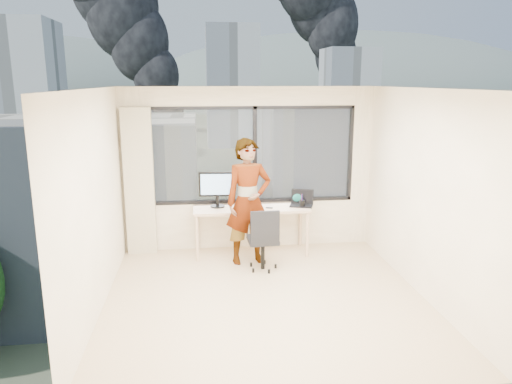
{
  "coord_description": "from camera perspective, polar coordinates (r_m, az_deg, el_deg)",
  "views": [
    {
      "loc": [
        -0.78,
        -5.56,
        2.69
      ],
      "look_at": [
        0.0,
        1.0,
        1.15
      ],
      "focal_mm": 33.68,
      "sensor_mm": 36.0,
      "label": 1
    }
  ],
  "objects": [
    {
      "name": "floor",
      "position": [
        6.23,
        1.11,
        -12.48
      ],
      "size": [
        4.0,
        4.0,
        0.01
      ],
      "primitive_type": "cube",
      "color": "tan",
      "rests_on": "ground"
    },
    {
      "name": "ceiling",
      "position": [
        5.61,
        1.23,
        12.19
      ],
      "size": [
        4.0,
        4.0,
        0.01
      ],
      "primitive_type": "cube",
      "color": "white",
      "rests_on": "ground"
    },
    {
      "name": "wall_front",
      "position": [
        3.9,
        5.27,
        -7.84
      ],
      "size": [
        4.0,
        0.01,
        2.6
      ],
      "primitive_type": "cube",
      "color": "beige",
      "rests_on": "ground"
    },
    {
      "name": "wall_left",
      "position": [
        5.86,
        -18.59,
        -1.31
      ],
      "size": [
        0.01,
        4.0,
        2.6
      ],
      "primitive_type": "cube",
      "color": "beige",
      "rests_on": "ground"
    },
    {
      "name": "wall_right",
      "position": [
        6.37,
        19.29,
        -0.24
      ],
      "size": [
        0.01,
        4.0,
        2.6
      ],
      "primitive_type": "cube",
      "color": "beige",
      "rests_on": "ground"
    },
    {
      "name": "window_wall",
      "position": [
        7.69,
        -0.51,
        4.42
      ],
      "size": [
        3.3,
        0.16,
        1.55
      ],
      "primitive_type": null,
      "color": "black",
      "rests_on": "ground"
    },
    {
      "name": "curtain",
      "position": [
        7.65,
        -13.7,
        1.14
      ],
      "size": [
        0.45,
        0.14,
        2.3
      ],
      "primitive_type": "cube",
      "color": "beige",
      "rests_on": "floor"
    },
    {
      "name": "desk",
      "position": [
        7.62,
        -0.59,
        -4.56
      ],
      "size": [
        1.8,
        0.6,
        0.75
      ],
      "primitive_type": "cube",
      "color": "beige",
      "rests_on": "floor"
    },
    {
      "name": "chair",
      "position": [
        6.95,
        0.81,
        -5.48
      ],
      "size": [
        0.5,
        0.5,
        0.95
      ],
      "primitive_type": null,
      "rotation": [
        0.0,
        0.0,
        0.03
      ],
      "color": "black",
      "rests_on": "floor"
    },
    {
      "name": "person",
      "position": [
        7.1,
        -0.91,
        -1.15
      ],
      "size": [
        0.75,
        0.56,
        1.88
      ],
      "primitive_type": "imported",
      "rotation": [
        0.0,
        0.0,
        0.18
      ],
      "color": "#2D2D33",
      "rests_on": "floor"
    },
    {
      "name": "monitor",
      "position": [
        7.5,
        -4.63,
        0.33
      ],
      "size": [
        0.58,
        0.16,
        0.57
      ],
      "primitive_type": null,
      "rotation": [
        0.0,
        0.0,
        -0.07
      ],
      "color": "black",
      "rests_on": "desk"
    },
    {
      "name": "game_console",
      "position": [
        7.72,
        -0.84,
        -1.16
      ],
      "size": [
        0.35,
        0.32,
        0.07
      ],
      "primitive_type": "cube",
      "rotation": [
        0.0,
        0.0,
        -0.28
      ],
      "color": "white",
      "rests_on": "desk"
    },
    {
      "name": "laptop",
      "position": [
        7.6,
        5.43,
        -0.84
      ],
      "size": [
        0.45,
        0.47,
        0.23
      ],
      "primitive_type": null,
      "rotation": [
        0.0,
        0.0,
        -0.32
      ],
      "color": "black",
      "rests_on": "desk"
    },
    {
      "name": "cellphone",
      "position": [
        7.48,
        1.59,
        -1.87
      ],
      "size": [
        0.12,
        0.08,
        0.01
      ],
      "primitive_type": "cube",
      "rotation": [
        0.0,
        0.0,
        -0.29
      ],
      "color": "black",
      "rests_on": "desk"
    },
    {
      "name": "pen_cup",
      "position": [
        7.56,
        5.5,
        -1.39
      ],
      "size": [
        0.1,
        0.1,
        0.11
      ],
      "primitive_type": "cylinder",
      "rotation": [
        0.0,
        0.0,
        0.12
      ],
      "color": "black",
      "rests_on": "desk"
    },
    {
      "name": "handbag",
      "position": [
        7.76,
        5.16,
        -0.71
      ],
      "size": [
        0.25,
        0.16,
        0.18
      ],
      "primitive_type": "ellipsoid",
      "rotation": [
        0.0,
        0.0,
        -0.2
      ],
      "color": "#0B4339",
      "rests_on": "desk"
    },
    {
      "name": "exterior_ground",
      "position": [
        126.67,
        -6.41,
        5.51
      ],
      "size": [
        400.0,
        400.0,
        0.04
      ],
      "primitive_type": "cube",
      "color": "#515B3D",
      "rests_on": "ground"
    },
    {
      "name": "near_bldg_a",
      "position": [
        37.76,
        -19.13,
        -2.46
      ],
      "size": [
        16.0,
        12.0,
        14.0
      ],
      "primitive_type": "cube",
      "color": "beige",
      "rests_on": "exterior_ground"
    },
    {
      "name": "near_bldg_b",
      "position": [
        46.22,
        9.4,
        2.14
      ],
      "size": [
        14.0,
        13.0,
        16.0
      ],
      "primitive_type": "cube",
      "color": "silver",
      "rests_on": "exterior_ground"
    },
    {
      "name": "far_tower_a",
      "position": [
        106.26,
        -26.04,
        10.41
      ],
      "size": [
        14.0,
        14.0,
        28.0
      ],
      "primitive_type": "cube",
      "color": "silver",
      "rests_on": "exterior_ground"
    },
    {
      "name": "far_tower_b",
      "position": [
        125.88,
        -2.86,
        12.38
      ],
      "size": [
        13.0,
        13.0,
        30.0
      ],
      "primitive_type": "cube",
      "color": "silver",
      "rests_on": "exterior_ground"
    },
    {
      "name": "far_tower_c",
      "position": [
        152.63,
        10.89,
        11.55
      ],
      "size": [
        15.0,
        15.0,
        26.0
      ],
      "primitive_type": "cube",
      "color": "silver",
      "rests_on": "exterior_ground"
    },
    {
      "name": "far_tower_d",
      "position": [
        166.55,
        -28.05,
        9.69
      ],
      "size": [
        16.0,
        14.0,
        22.0
      ],
      "primitive_type": "cube",
      "color": "silver",
      "rests_on": "exterior_ground"
    },
    {
      "name": "hill_a",
      "position": [
        347.1,
        -27.23,
        8.98
      ],
      "size": [
        288.0,
        216.0,
        90.0
      ],
      "primitive_type": "ellipsoid",
      "color": "slate",
      "rests_on": "exterior_ground"
    },
    {
      "name": "hill_b",
      "position": [
        341.21,
        10.56,
        10.14
      ],
      "size": [
        300.0,
        220.0,
        96.0
      ],
      "primitive_type": "ellipsoid",
      "color": "slate",
      "rests_on": "exterior_ground"
    },
    {
      "name": "tree_b",
      "position": [
        26.96,
        4.3,
        -13.77
      ],
      "size": [
        7.6,
        7.6,
        9.0
      ],
      "primitive_type": null,
      "color": "#274D19",
      "rests_on": "exterior_ground"
    },
    {
      "name": "tree_c",
      "position": [
        52.26,
        19.25,
        -0.52
      ],
      "size": [
        8.4,
        8.4,
        10.0
      ],
      "primitive_type": null,
      "color": "#274D19",
      "rests_on": "exterior_ground"
    },
    {
      "name": "smoke_plume_b",
      "position": [
        185.8,
        11.47,
        20.44
      ],
      "size": [
        30.0,
        18.0,
        70.0
      ],
      "primitive_type": null,
      "color": "black",
      "rests_on": "exterior_ground"
    }
  ]
}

